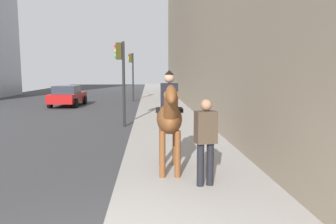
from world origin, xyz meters
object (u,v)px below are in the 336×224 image
object	(u,v)px
pedestrian_greeting	(206,137)
traffic_light_far_curb	(132,69)
traffic_light_near_curb	(121,70)
car_near_lane	(68,96)
mounted_horse_near	(169,117)

from	to	relation	value
pedestrian_greeting	traffic_light_far_curb	distance (m)	19.98
traffic_light_far_curb	pedestrian_greeting	bearing A→B (deg)	-172.98
pedestrian_greeting	traffic_light_near_curb	size ratio (longest dim) A/B	0.47
traffic_light_near_curb	car_near_lane	bearing A→B (deg)	27.23
traffic_light_near_curb	traffic_light_far_curb	xyz separation A→B (m)	(12.12, 0.19, 0.16)
car_near_lane	traffic_light_far_curb	bearing A→B (deg)	-48.86
pedestrian_greeting	car_near_lane	distance (m)	17.63
car_near_lane	traffic_light_near_curb	bearing A→B (deg)	-150.75
car_near_lane	traffic_light_near_curb	distance (m)	9.88
mounted_horse_near	car_near_lane	distance (m)	16.56
traffic_light_far_curb	car_near_lane	bearing A→B (deg)	129.13
mounted_horse_near	traffic_light_near_curb	bearing A→B (deg)	-165.08
car_near_lane	traffic_light_far_curb	distance (m)	5.80
pedestrian_greeting	traffic_light_far_curb	bearing A→B (deg)	-3.99
traffic_light_near_curb	traffic_light_far_curb	distance (m)	12.12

